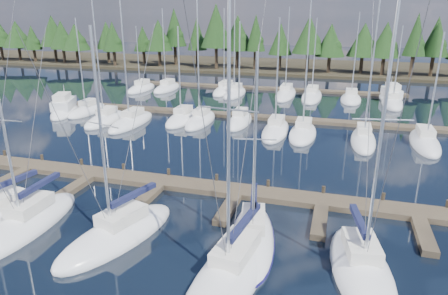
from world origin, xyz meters
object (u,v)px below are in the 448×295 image
(front_sailboat_5, at_px, (232,271))
(motor_yacht_left, at_px, (64,109))
(front_sailboat_4, at_px, (253,238))
(main_dock, at_px, (160,185))
(front_sailboat_2, at_px, (28,223))
(motor_yacht_right, at_px, (391,98))
(front_sailboat_3, at_px, (118,234))
(front_sailboat_6, at_px, (361,268))

(front_sailboat_5, height_order, motor_yacht_left, front_sailboat_5)
(front_sailboat_4, bearing_deg, front_sailboat_5, -95.66)
(main_dock, relative_size, motor_yacht_left, 4.78)
(front_sailboat_2, height_order, motor_yacht_right, front_sailboat_2)
(front_sailboat_3, relative_size, front_sailboat_6, 0.86)
(front_sailboat_2, relative_size, front_sailboat_4, 1.09)
(front_sailboat_2, xyz_separation_m, front_sailboat_3, (6.01, 0.45, -0.00))
(main_dock, relative_size, motor_yacht_right, 4.87)
(front_sailboat_4, xyz_separation_m, motor_yacht_left, (-30.71, 23.91, 0.21))
(front_sailboat_2, distance_m, motor_yacht_right, 53.00)
(front_sailboat_4, relative_size, front_sailboat_5, 0.73)
(front_sailboat_2, distance_m, front_sailboat_5, 13.43)
(front_sailboat_2, bearing_deg, motor_yacht_left, 123.07)
(main_dock, xyz_separation_m, front_sailboat_4, (8.40, -5.56, 0.07))
(main_dock, relative_size, front_sailboat_3, 3.42)
(front_sailboat_2, xyz_separation_m, front_sailboat_4, (13.71, 2.20, -0.00))
(front_sailboat_5, distance_m, motor_yacht_left, 40.78)
(main_dock, height_order, front_sailboat_3, front_sailboat_3)
(front_sailboat_2, height_order, front_sailboat_4, front_sailboat_2)
(front_sailboat_3, distance_m, front_sailboat_4, 7.90)
(front_sailboat_3, relative_size, motor_yacht_left, 1.40)
(main_dock, distance_m, front_sailboat_6, 15.83)
(motor_yacht_left, distance_m, motor_yacht_right, 47.01)
(front_sailboat_2, distance_m, front_sailboat_6, 19.64)
(main_dock, height_order, front_sailboat_6, front_sailboat_6)
(front_sailboat_3, distance_m, motor_yacht_right, 49.99)
(front_sailboat_4, bearing_deg, front_sailboat_2, -170.86)
(front_sailboat_4, bearing_deg, motor_yacht_left, 142.10)
(front_sailboat_5, bearing_deg, front_sailboat_2, 175.35)
(front_sailboat_4, bearing_deg, main_dock, 146.53)
(front_sailboat_2, xyz_separation_m, front_sailboat_6, (19.61, 0.98, 0.02))
(motor_yacht_right, bearing_deg, front_sailboat_4, -104.68)
(main_dock, distance_m, front_sailboat_3, 7.35)
(main_dock, relative_size, front_sailboat_4, 3.77)
(front_sailboat_3, relative_size, front_sailboat_5, 0.81)
(front_sailboat_5, relative_size, motor_yacht_left, 1.72)
(front_sailboat_4, height_order, front_sailboat_6, front_sailboat_6)
(motor_yacht_left, bearing_deg, front_sailboat_5, -41.84)
(front_sailboat_5, bearing_deg, front_sailboat_4, 84.34)
(front_sailboat_3, distance_m, front_sailboat_6, 13.61)
(front_sailboat_5, xyz_separation_m, motor_yacht_left, (-30.38, 27.20, 0.19))
(front_sailboat_5, distance_m, motor_yacht_right, 49.12)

